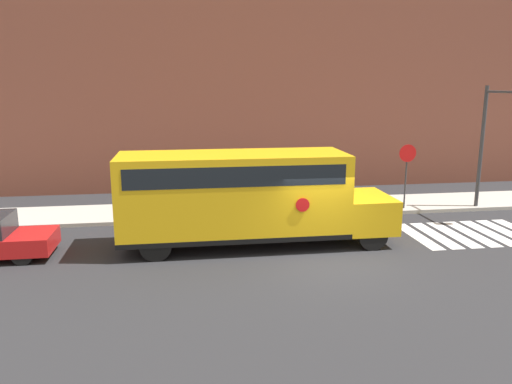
{
  "coord_description": "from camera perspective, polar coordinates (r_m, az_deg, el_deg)",
  "views": [
    {
      "loc": [
        -4.34,
        -14.23,
        5.41
      ],
      "look_at": [
        -1.86,
        2.4,
        1.74
      ],
      "focal_mm": 35.0,
      "sensor_mm": 36.0,
      "label": 1
    }
  ],
  "objects": [
    {
      "name": "sidewalk_strip",
      "position": [
        21.85,
        3.24,
        -1.84
      ],
      "size": [
        44.0,
        3.0,
        0.15
      ],
      "color": "#B2ADA3",
      "rests_on": "ground"
    },
    {
      "name": "traffic_light",
      "position": [
        22.71,
        25.67,
        6.28
      ],
      "size": [
        0.28,
        2.69,
        5.33
      ],
      "color": "#38383A",
      "rests_on": "ground"
    },
    {
      "name": "crosswalk_stripes",
      "position": [
        20.04,
        23.36,
        -4.37
      ],
      "size": [
        4.7,
        3.2,
        0.01
      ],
      "color": "white",
      "rests_on": "ground"
    },
    {
      "name": "stop_sign",
      "position": [
        22.04,
        16.83,
        2.73
      ],
      "size": [
        0.74,
        0.1,
        2.91
      ],
      "color": "#38383A",
      "rests_on": "ground"
    },
    {
      "name": "ground_plane",
      "position": [
        15.84,
        8.03,
        -7.79
      ],
      "size": [
        60.0,
        60.0,
        0.0
      ],
      "primitive_type": "plane",
      "color": "#28282B"
    },
    {
      "name": "building_backdrop",
      "position": [
        27.59,
        0.58,
        14.0
      ],
      "size": [
        32.0,
        4.0,
        12.43
      ],
      "color": "brown",
      "rests_on": "ground"
    },
    {
      "name": "school_bus",
      "position": [
        16.65,
        -1.48,
        -0.21
      ],
      "size": [
        9.18,
        2.57,
        3.16
      ],
      "color": "yellow",
      "rests_on": "ground"
    }
  ]
}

